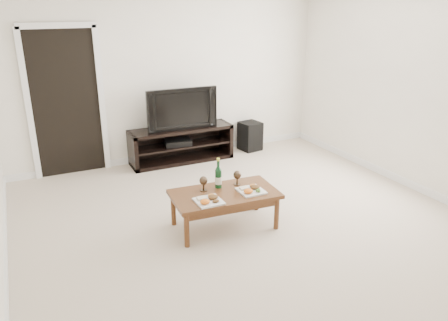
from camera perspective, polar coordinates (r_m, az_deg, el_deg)
floor at (r=4.88m, az=4.28°, el=-9.32°), size 5.50×5.50×0.00m
back_wall at (r=6.87m, az=-7.15°, el=10.83°), size 5.00×0.04×2.60m
doorway at (r=6.57m, az=-19.92°, el=6.91°), size 0.90×0.02×2.05m
media_console at (r=6.88m, az=-5.58°, el=2.10°), size 1.61×0.45×0.55m
television at (r=6.72m, az=-5.75°, el=6.89°), size 1.10×0.17×0.63m
av_receiver at (r=6.84m, az=-6.04°, el=2.40°), size 0.45×0.37×0.08m
subwoofer at (r=7.41m, az=3.42°, el=3.21°), size 0.37×0.37×0.48m
coffee_table at (r=4.88m, az=0.07°, el=-6.43°), size 1.20×0.71×0.42m
plate_left at (r=4.56m, az=-2.02°, el=-5.06°), size 0.27×0.27×0.07m
plate_right at (r=4.81m, az=3.56°, el=-3.71°), size 0.27×0.27×0.07m
wine_bottle at (r=4.85m, az=-0.75°, el=-1.64°), size 0.07×0.07×0.35m
goblet_left at (r=4.81m, az=-2.69°, el=-3.03°), size 0.09×0.09×0.17m
goblet_right at (r=4.96m, az=1.74°, el=-2.27°), size 0.09×0.09×0.17m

